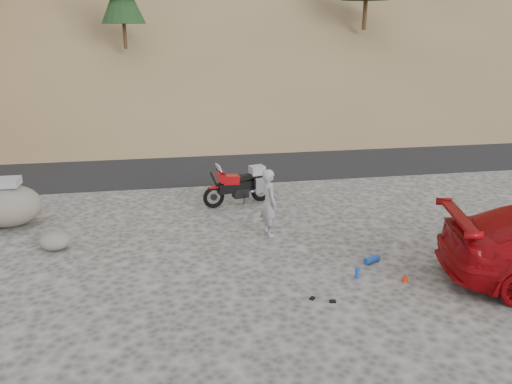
% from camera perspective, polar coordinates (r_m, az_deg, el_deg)
% --- Properties ---
extents(ground, '(140.00, 140.00, 0.00)m').
position_cam_1_polar(ground, '(12.13, 1.52, -6.77)').
color(ground, '#423F3D').
rests_on(ground, ground).
extents(road, '(120.00, 7.00, 0.05)m').
position_cam_1_polar(road, '(20.54, -3.48, 3.74)').
color(road, black).
rests_on(road, ground).
extents(motorcycle, '(2.23, 1.00, 1.35)m').
position_cam_1_polar(motorcycle, '(15.14, -1.66, 0.75)').
color(motorcycle, black).
rests_on(motorcycle, ground).
extents(man, '(0.52, 0.70, 1.76)m').
position_cam_1_polar(man, '(13.08, 1.47, -4.84)').
color(man, gray).
rests_on(man, ground).
extents(boulder, '(2.00, 1.81, 1.30)m').
position_cam_1_polar(boulder, '(15.03, -26.46, -1.38)').
color(boulder, '#625D54').
rests_on(boulder, ground).
extents(small_rock, '(0.83, 0.77, 0.45)m').
position_cam_1_polar(small_rock, '(13.09, -22.02, -5.18)').
color(small_rock, '#625D54').
rests_on(small_rock, ground).
extents(gear_blue_mat, '(0.42, 0.30, 0.16)m').
position_cam_1_polar(gear_blue_mat, '(11.83, 13.11, -7.52)').
color(gear_blue_mat, '#1A41A1').
rests_on(gear_blue_mat, ground).
extents(gear_bottle, '(0.12, 0.12, 0.25)m').
position_cam_1_polar(gear_bottle, '(11.07, 11.51, -9.04)').
color(gear_bottle, '#1A41A1').
rests_on(gear_bottle, ground).
extents(gear_funnel, '(0.19, 0.19, 0.21)m').
position_cam_1_polar(gear_funnel, '(11.18, 16.68, -9.29)').
color(gear_funnel, '#B4270C').
rests_on(gear_funnel, ground).
extents(gear_glove_a, '(0.14, 0.11, 0.04)m').
position_cam_1_polar(gear_glove_a, '(10.14, 8.76, -12.24)').
color(gear_glove_a, black).
rests_on(gear_glove_a, ground).
extents(gear_glove_b, '(0.13, 0.14, 0.04)m').
position_cam_1_polar(gear_glove_b, '(10.19, 6.46, -11.97)').
color(gear_glove_b, black).
rests_on(gear_glove_b, ground).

